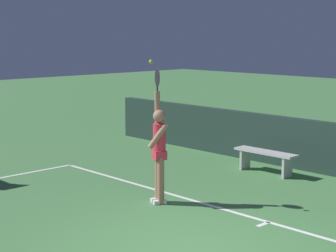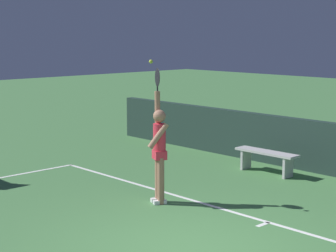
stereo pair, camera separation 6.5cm
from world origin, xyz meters
The scene contains 4 objects.
ground_plane centered at (0.00, 0.00, 0.00)m, with size 60.00×60.00×0.00m, color #457B43.
tennis_player centered at (-2.06, 1.26, 1.03)m, with size 0.46×0.45×2.47m.
tennis_ball centered at (-2.10, 1.11, 2.58)m, with size 0.07×0.07×0.07m.
courtside_bench_far centered at (-2.11, 4.51, 0.38)m, with size 1.51×0.37×0.50m.
Camera 2 is at (5.52, -5.66, 3.07)m, focal length 61.99 mm.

